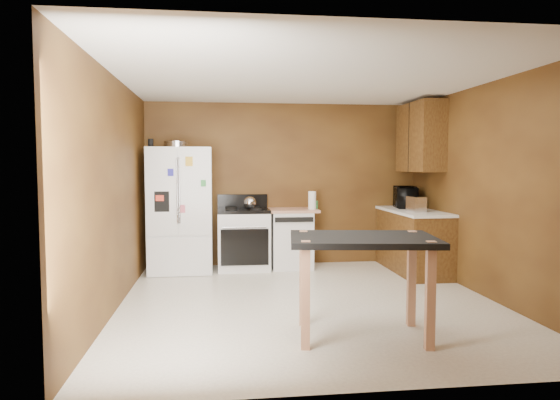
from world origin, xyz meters
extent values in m
plane|color=white|center=(0.00, 0.00, 0.00)|extent=(4.50, 4.50, 0.00)
plane|color=white|center=(0.00, 0.00, 2.50)|extent=(4.50, 4.50, 0.00)
plane|color=brown|center=(0.00, 2.25, 1.25)|extent=(4.20, 0.00, 4.20)
plane|color=brown|center=(0.00, -2.25, 1.25)|extent=(4.20, 0.00, 4.20)
plane|color=brown|center=(-2.10, 0.00, 1.25)|extent=(0.00, 4.50, 4.50)
plane|color=brown|center=(2.10, 0.00, 1.25)|extent=(0.00, 4.50, 4.50)
cylinder|color=silver|center=(-1.60, 1.87, 1.84)|extent=(0.36, 0.36, 0.09)
cylinder|color=black|center=(-1.95, 1.76, 1.86)|extent=(0.08, 0.08, 0.12)
sphere|color=silver|center=(-0.55, 1.87, 0.99)|extent=(0.19, 0.19, 0.19)
cylinder|color=white|center=(0.38, 1.85, 1.02)|extent=(0.15, 0.15, 0.27)
cylinder|color=#45B35C|center=(0.44, 1.97, 0.95)|extent=(0.13, 0.13, 0.12)
cube|color=silver|center=(1.73, 1.19, 1.00)|extent=(0.20, 0.30, 0.21)
imported|color=black|center=(1.82, 1.82, 1.05)|extent=(0.45, 0.59, 0.29)
cube|color=white|center=(-1.55, 1.88, 0.90)|extent=(0.90, 0.75, 1.80)
cube|color=white|center=(-1.78, 1.49, 1.18)|extent=(0.43, 0.02, 1.20)
cube|color=white|center=(-1.32, 1.49, 1.18)|extent=(0.43, 0.02, 1.20)
cube|color=white|center=(-1.55, 1.49, 0.28)|extent=(0.88, 0.02, 0.54)
cube|color=black|center=(-1.78, 1.48, 1.05)|extent=(0.20, 0.01, 0.28)
cylinder|color=silver|center=(-1.56, 1.46, 1.20)|extent=(0.02, 0.02, 0.90)
cylinder|color=silver|center=(-1.54, 1.46, 1.20)|extent=(0.02, 0.02, 0.90)
cube|color=#2E2BB8|center=(-1.65, 1.46, 1.45)|extent=(0.08, 0.00, 0.10)
cube|color=yellow|center=(-1.40, 1.46, 1.60)|extent=(0.10, 0.00, 0.13)
cube|color=green|center=(-1.21, 1.46, 1.30)|extent=(0.07, 0.00, 0.09)
cube|color=#F84229|center=(-1.80, 1.46, 1.10)|extent=(0.11, 0.00, 0.08)
cube|color=#DE6278|center=(-1.50, 1.46, 0.95)|extent=(0.08, 0.00, 0.11)
cube|color=white|center=(-0.64, 1.93, 0.42)|extent=(0.76, 0.65, 0.85)
cube|color=black|center=(-0.64, 1.93, 0.88)|extent=(0.76, 0.65, 0.05)
cube|color=black|center=(-0.64, 2.21, 1.00)|extent=(0.76, 0.06, 0.20)
cube|color=black|center=(-0.64, 1.59, 0.38)|extent=(0.68, 0.02, 0.52)
cylinder|color=silver|center=(-0.64, 1.58, 0.67)|extent=(0.62, 0.02, 0.02)
cylinder|color=black|center=(-0.82, 2.08, 0.91)|extent=(0.17, 0.17, 0.02)
cylinder|color=black|center=(-0.46, 2.08, 0.91)|extent=(0.17, 0.17, 0.02)
cylinder|color=black|center=(-0.82, 1.77, 0.91)|extent=(0.17, 0.17, 0.02)
cylinder|color=black|center=(-0.46, 1.77, 0.91)|extent=(0.17, 0.17, 0.02)
cube|color=white|center=(0.08, 1.95, 0.42)|extent=(0.60, 0.60, 0.85)
cube|color=black|center=(0.08, 1.64, 0.76)|extent=(0.56, 0.02, 0.07)
cube|color=tan|center=(0.08, 1.95, 0.87)|extent=(0.78, 0.62, 0.04)
cube|color=brown|center=(1.80, 1.45, 0.43)|extent=(0.60, 1.55, 0.86)
cube|color=white|center=(1.80, 1.45, 0.88)|extent=(0.63, 1.58, 0.04)
cube|color=brown|center=(1.93, 1.55, 1.95)|extent=(0.35, 1.05, 1.00)
cube|color=black|center=(1.75, 1.55, 1.95)|extent=(0.01, 0.01, 1.00)
cube|color=black|center=(0.27, -1.16, 0.89)|extent=(1.39, 1.03, 0.05)
cube|color=#B27956|center=(-0.20, -0.77, 0.46)|extent=(0.08, 0.08, 0.92)
cube|color=#B27956|center=(0.83, -0.92, 0.46)|extent=(0.08, 0.08, 0.92)
cube|color=#B27956|center=(-0.29, -1.40, 0.46)|extent=(0.08, 0.08, 0.92)
cube|color=#B27956|center=(0.74, -1.55, 0.46)|extent=(0.08, 0.08, 0.92)
camera|label=1|loc=(-1.00, -5.45, 1.55)|focal=32.00mm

